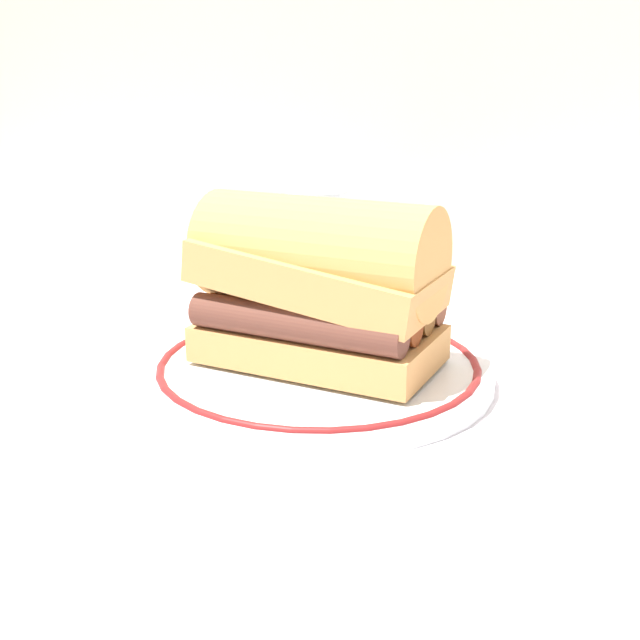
% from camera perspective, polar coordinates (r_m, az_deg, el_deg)
% --- Properties ---
extents(ground_plane, '(1.50, 1.50, 0.00)m').
position_cam_1_polar(ground_plane, '(0.59, 2.20, -4.52)').
color(ground_plane, silver).
extents(plate, '(0.26, 0.26, 0.01)m').
position_cam_1_polar(plate, '(0.59, 0.00, -3.43)').
color(plate, white).
rests_on(plate, ground_plane).
extents(sausage_sandwich, '(0.18, 0.12, 0.12)m').
position_cam_1_polar(sausage_sandwich, '(0.57, 0.00, 2.76)').
color(sausage_sandwich, tan).
rests_on(sausage_sandwich, plate).
extents(drinking_glass, '(0.06, 0.06, 0.11)m').
position_cam_1_polar(drinking_glass, '(0.78, -0.22, 4.74)').
color(drinking_glass, silver).
rests_on(drinking_glass, ground_plane).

